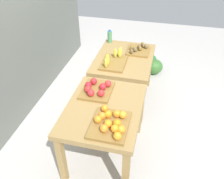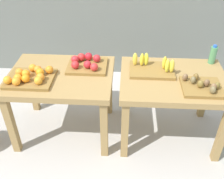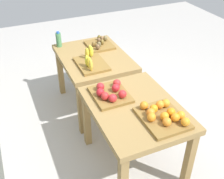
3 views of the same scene
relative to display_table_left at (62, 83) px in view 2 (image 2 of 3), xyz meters
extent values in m
plane|color=#B7B3AE|center=(0.56, 0.00, -0.64)|extent=(8.00, 8.00, 0.00)
cube|color=#9B7A46|center=(0.00, 0.00, 0.08)|extent=(1.04, 0.80, 0.06)
cube|color=#9B7A46|center=(-0.46, -0.34, -0.29)|extent=(0.07, 0.07, 0.69)
cube|color=#9B7A46|center=(0.46, -0.34, -0.29)|extent=(0.07, 0.07, 0.69)
cube|color=#9B7A46|center=(-0.46, 0.34, -0.29)|extent=(0.07, 0.07, 0.69)
cube|color=#9B7A46|center=(0.46, 0.34, -0.29)|extent=(0.07, 0.07, 0.69)
cube|color=#9B7A46|center=(1.12, 0.00, 0.08)|extent=(1.04, 0.80, 0.06)
cube|color=#9B7A46|center=(0.66, -0.34, -0.29)|extent=(0.07, 0.07, 0.69)
cube|color=#9B7A46|center=(1.58, -0.34, -0.29)|extent=(0.07, 0.07, 0.69)
cube|color=#9B7A46|center=(0.66, 0.34, -0.29)|extent=(0.07, 0.07, 0.69)
cube|color=#9B7A46|center=(1.58, 0.34, -0.29)|extent=(0.07, 0.07, 0.69)
cube|color=olive|center=(-0.26, -0.13, 0.12)|extent=(0.44, 0.36, 0.03)
sphere|color=orange|center=(-0.27, -0.20, 0.18)|extent=(0.09, 0.09, 0.08)
sphere|color=orange|center=(-0.29, -0.12, 0.18)|extent=(0.10, 0.10, 0.08)
sphere|color=orange|center=(-0.36, -0.10, 0.18)|extent=(0.10, 0.10, 0.08)
sphere|color=orange|center=(-0.14, -0.23, 0.18)|extent=(0.10, 0.10, 0.08)
sphere|color=orange|center=(-0.34, -0.20, 0.18)|extent=(0.11, 0.11, 0.08)
sphere|color=orange|center=(-0.34, -0.26, 0.18)|extent=(0.10, 0.10, 0.08)
sphere|color=orange|center=(-0.14, -0.17, 0.18)|extent=(0.10, 0.10, 0.08)
sphere|color=orange|center=(-0.43, -0.24, 0.18)|extent=(0.10, 0.10, 0.08)
sphere|color=orange|center=(-0.09, -0.04, 0.18)|extent=(0.11, 0.11, 0.08)
sphere|color=orange|center=(-0.26, -0.01, 0.18)|extent=(0.11, 0.11, 0.08)
sphere|color=orange|center=(-0.17, -0.09, 0.18)|extent=(0.10, 0.10, 0.08)
sphere|color=orange|center=(-0.20, -0.04, 0.18)|extent=(0.10, 0.10, 0.08)
cube|color=olive|center=(0.25, 0.15, 0.12)|extent=(0.40, 0.34, 0.03)
sphere|color=red|center=(0.34, 0.04, 0.18)|extent=(0.11, 0.11, 0.08)
sphere|color=red|center=(0.26, 0.08, 0.18)|extent=(0.11, 0.11, 0.08)
sphere|color=red|center=(0.25, 0.25, 0.18)|extent=(0.10, 0.10, 0.08)
sphere|color=red|center=(0.34, 0.21, 0.18)|extent=(0.11, 0.11, 0.08)
sphere|color=red|center=(0.14, 0.07, 0.18)|extent=(0.10, 0.10, 0.08)
sphere|color=red|center=(0.12, 0.18, 0.18)|extent=(0.10, 0.10, 0.08)
sphere|color=red|center=(0.18, 0.23, 0.18)|extent=(0.11, 0.11, 0.08)
cube|color=olive|center=(0.91, 0.10, 0.12)|extent=(0.44, 0.32, 0.03)
ellipsoid|color=yellow|center=(1.09, 0.05, 0.21)|extent=(0.06, 0.06, 0.14)
ellipsoid|color=yellow|center=(0.85, 0.17, 0.21)|extent=(0.07, 0.07, 0.14)
ellipsoid|color=yellow|center=(1.05, 0.05, 0.21)|extent=(0.04, 0.05, 0.14)
ellipsoid|color=yellow|center=(1.03, 0.11, 0.21)|extent=(0.07, 0.06, 0.14)
ellipsoid|color=yellow|center=(0.81, 0.16, 0.21)|extent=(0.06, 0.06, 0.14)
ellipsoid|color=yellow|center=(0.74, 0.17, 0.21)|extent=(0.06, 0.05, 0.14)
cube|color=olive|center=(1.34, -0.17, 0.12)|extent=(0.36, 0.32, 0.03)
ellipsoid|color=brown|center=(1.32, -0.20, 0.18)|extent=(0.07, 0.07, 0.07)
ellipsoid|color=brown|center=(1.30, -0.07, 0.18)|extent=(0.05, 0.06, 0.07)
ellipsoid|color=brown|center=(1.27, -0.13, 0.18)|extent=(0.05, 0.06, 0.07)
ellipsoid|color=brown|center=(1.38, -0.17, 0.18)|extent=(0.07, 0.06, 0.07)
ellipsoid|color=brown|center=(1.46, -0.21, 0.18)|extent=(0.07, 0.07, 0.07)
ellipsoid|color=brown|center=(1.41, -0.28, 0.18)|extent=(0.07, 0.07, 0.07)
ellipsoid|color=brown|center=(1.42, -0.24, 0.18)|extent=(0.07, 0.06, 0.07)
ellipsoid|color=brown|center=(1.20, -0.09, 0.18)|extent=(0.07, 0.07, 0.07)
cylinder|color=#4C8C59|center=(1.55, 0.32, 0.20)|extent=(0.07, 0.07, 0.18)
cylinder|color=blue|center=(1.55, 0.32, 0.30)|extent=(0.04, 0.04, 0.02)
camera|label=1|loc=(-1.87, -0.54, 1.78)|focal=38.61mm
camera|label=2|loc=(0.65, -2.17, 1.49)|focal=41.95mm
camera|label=3|loc=(-1.78, 1.02, 1.69)|focal=44.47mm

